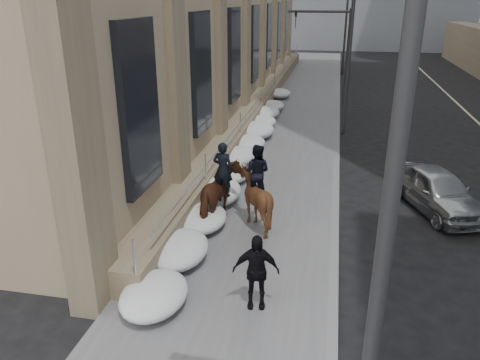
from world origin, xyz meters
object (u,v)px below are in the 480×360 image
(pedestrian, at_px, (256,271))
(car_silver, at_px, (437,190))
(mounted_horse_right, at_px, (255,194))
(mounted_horse_left, at_px, (221,193))

(pedestrian, distance_m, car_silver, 8.28)
(pedestrian, xyz_separation_m, car_silver, (5.05, 6.55, -0.31))
(mounted_horse_right, relative_size, car_silver, 0.61)
(mounted_horse_right, distance_m, car_silver, 6.30)
(mounted_horse_right, relative_size, pedestrian, 1.42)
(mounted_horse_left, bearing_deg, pedestrian, 120.33)
(mounted_horse_right, bearing_deg, mounted_horse_left, 5.72)
(mounted_horse_right, height_order, car_silver, mounted_horse_right)
(mounted_horse_left, xyz_separation_m, car_silver, (6.81, 2.53, -0.39))
(pedestrian, height_order, car_silver, pedestrian)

